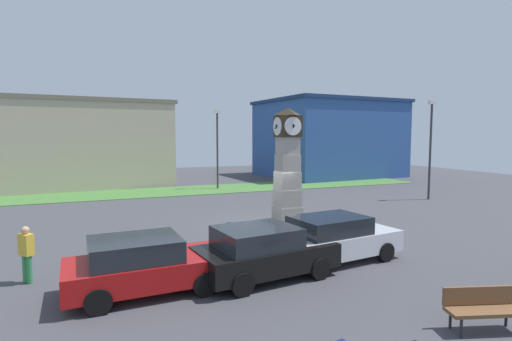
{
  "coord_description": "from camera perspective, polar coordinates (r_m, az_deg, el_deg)",
  "views": [
    {
      "loc": [
        -7.16,
        -17.22,
        4.2
      ],
      "look_at": [
        0.45,
        1.81,
        2.36
      ],
      "focal_mm": 28.0,
      "sensor_mm": 36.0,
      "label": 1
    }
  ],
  "objects": [
    {
      "name": "storefront_low_left",
      "position": [
        41.85,
        10.26,
        4.57
      ],
      "size": [
        13.54,
        11.61,
        7.66
      ],
      "color": "#2D5193",
      "rests_on": "ground_plane"
    },
    {
      "name": "grass_verge_far",
      "position": [
        30.3,
        -10.95,
        -2.88
      ],
      "size": [
        40.13,
        5.03,
        0.04
      ],
      "primitive_type": "cube",
      "color": "#477A38",
      "rests_on": "ground_plane"
    },
    {
      "name": "clock_tower",
      "position": [
        18.75,
        4.52,
        0.38
      ],
      "size": [
        1.33,
        1.37,
        5.43
      ],
      "color": "#9E998E",
      "rests_on": "ground_plane"
    },
    {
      "name": "bollard_near_tower",
      "position": [
        17.26,
        5.65,
        -7.51
      ],
      "size": [
        0.23,
        0.23,
        0.84
      ],
      "color": "brown",
      "rests_on": "ground_plane"
    },
    {
      "name": "bench",
      "position": [
        10.27,
        29.62,
        -16.51
      ],
      "size": [
        1.69,
        0.98,
        0.9
      ],
      "color": "brown",
      "rests_on": "ground_plane"
    },
    {
      "name": "street_lamp_near_road",
      "position": [
        28.06,
        23.67,
        3.65
      ],
      "size": [
        0.5,
        0.24,
        6.37
      ],
      "color": "#333338",
      "rests_on": "ground_plane"
    },
    {
      "name": "pedestrian_near_bench",
      "position": [
        13.17,
        -29.97,
        -9.91
      ],
      "size": [
        0.44,
        0.46,
        1.64
      ],
      "color": "#338C4C",
      "rests_on": "ground_plane"
    },
    {
      "name": "car_navy_sedan",
      "position": [
        11.29,
        -15.72,
        -12.77
      ],
      "size": [
        4.27,
        2.26,
        1.49
      ],
      "color": "#A51111",
      "rests_on": "ground_plane"
    },
    {
      "name": "ground_plane",
      "position": [
        19.11,
        0.76,
        -7.55
      ],
      "size": [
        66.88,
        66.88,
        0.0
      ],
      "primitive_type": "plane",
      "color": "#424247"
    },
    {
      "name": "car_near_tower",
      "position": [
        11.94,
        1.02,
        -11.49
      ],
      "size": [
        4.29,
        2.49,
        1.53
      ],
      "color": "black",
      "rests_on": "ground_plane"
    },
    {
      "name": "bollard_mid_row",
      "position": [
        16.39,
        9.4,
        -7.78
      ],
      "size": [
        0.22,
        0.22,
        1.09
      ],
      "color": "brown",
      "rests_on": "ground_plane"
    },
    {
      "name": "street_lamp_far_side",
      "position": [
        30.91,
        -5.55,
        3.86
      ],
      "size": [
        0.5,
        0.24,
        6.07
      ],
      "color": "#333338",
      "rests_on": "ground_plane"
    },
    {
      "name": "car_by_building",
      "position": [
        13.69,
        11.17,
        -9.43
      ],
      "size": [
        4.51,
        2.4,
        1.52
      ],
      "color": "silver",
      "rests_on": "ground_plane"
    },
    {
      "name": "warehouse_blue_far",
      "position": [
        34.82,
        -23.09,
        3.57
      ],
      "size": [
        13.84,
        7.51,
        6.98
      ],
      "color": "#B7A88E",
      "rests_on": "ground_plane"
    }
  ]
}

